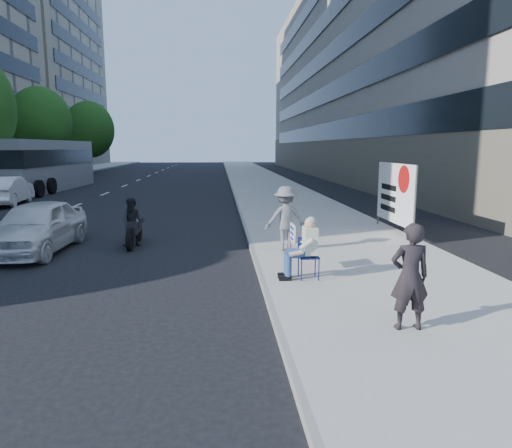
{
  "coord_description": "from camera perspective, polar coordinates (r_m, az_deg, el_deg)",
  "views": [
    {
      "loc": [
        0.57,
        -8.84,
        2.86
      ],
      "look_at": [
        1.35,
        0.84,
        1.22
      ],
      "focal_mm": 32.0,
      "sensor_mm": 36.0,
      "label": 1
    }
  ],
  "objects": [
    {
      "name": "ground",
      "position": [
        9.31,
        -8.0,
        -8.39
      ],
      "size": [
        160.0,
        160.0,
        0.0
      ],
      "primitive_type": "plane",
      "color": "black",
      "rests_on": "ground"
    },
    {
      "name": "near_sidewalk",
      "position": [
        29.17,
        2.14,
        4.1
      ],
      "size": [
        5.0,
        120.0,
        0.15
      ],
      "primitive_type": "cube",
      "color": "#9A9890",
      "rests_on": "ground"
    },
    {
      "name": "far_bldg_north",
      "position": [
        77.95,
        -28.99,
        16.65
      ],
      "size": [
        22.0,
        28.0,
        28.0
      ],
      "primitive_type": "cube",
      "color": "tan",
      "rests_on": "ground"
    },
    {
      "name": "near_building",
      "position": [
        44.6,
        17.99,
        18.35
      ],
      "size": [
        14.0,
        70.0,
        20.0
      ],
      "primitive_type": "cube",
      "color": "gray",
      "rests_on": "ground"
    },
    {
      "name": "tree_far_d",
      "position": [
        41.43,
        -25.32,
        11.49
      ],
      "size": [
        4.8,
        4.8,
        7.65
      ],
      "color": "#382616",
      "rests_on": "ground"
    },
    {
      "name": "tree_far_e",
      "position": [
        54.76,
        -20.12,
        11.02
      ],
      "size": [
        5.4,
        5.4,
        7.89
      ],
      "color": "#382616",
      "rests_on": "ground"
    },
    {
      "name": "seated_protester",
      "position": [
        9.47,
        5.94,
        -2.55
      ],
      "size": [
        0.83,
        1.12,
        1.31
      ],
      "color": "navy",
      "rests_on": "near_sidewalk"
    },
    {
      "name": "jogger",
      "position": [
        12.03,
        3.7,
        0.69
      ],
      "size": [
        1.18,
        0.78,
        1.7
      ],
      "primitive_type": "imported",
      "rotation": [
        0.0,
        0.0,
        3.28
      ],
      "color": "slate",
      "rests_on": "near_sidewalk"
    },
    {
      "name": "pedestrian_woman",
      "position": [
        7.17,
        18.67,
        -6.26
      ],
      "size": [
        0.6,
        0.4,
        1.62
      ],
      "primitive_type": "imported",
      "rotation": [
        0.0,
        0.0,
        3.13
      ],
      "color": "black",
      "rests_on": "near_sidewalk"
    },
    {
      "name": "protest_banner",
      "position": [
        15.27,
        16.98,
        3.7
      ],
      "size": [
        0.08,
        3.06,
        2.2
      ],
      "color": "#4C4C4C",
      "rests_on": "near_sidewalk"
    },
    {
      "name": "white_sedan_near",
      "position": [
        13.9,
        -25.73,
        -0.26
      ],
      "size": [
        1.84,
        4.23,
        1.42
      ],
      "primitive_type": "imported",
      "rotation": [
        0.0,
        0.0,
        -0.04
      ],
      "color": "silver",
      "rests_on": "ground"
    },
    {
      "name": "white_sedan_mid",
      "position": [
        26.09,
        -28.71,
        3.68
      ],
      "size": [
        2.0,
        4.44,
        1.42
      ],
      "primitive_type": "imported",
      "rotation": [
        0.0,
        0.0,
        3.26
      ],
      "color": "white",
      "rests_on": "ground"
    },
    {
      "name": "motorcycle",
      "position": [
        13.69,
        -15.07,
        -0.08
      ],
      "size": [
        0.69,
        2.04,
        1.42
      ],
      "rotation": [
        0.0,
        0.0,
        0.0
      ],
      "color": "black",
      "rests_on": "ground"
    },
    {
      "name": "bus",
      "position": [
        33.6,
        -24.91,
        6.62
      ],
      "size": [
        3.16,
        12.16,
        3.3
      ],
      "rotation": [
        0.0,
        0.0,
        -0.05
      ],
      "color": "gray",
      "rests_on": "ground"
    }
  ]
}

